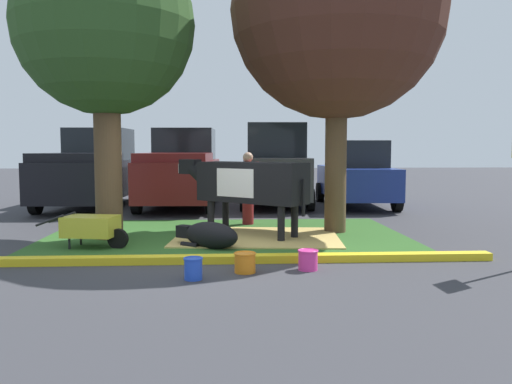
# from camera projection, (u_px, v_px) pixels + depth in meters

# --- Properties ---
(ground_plane) EXTENTS (80.00, 80.00, 0.00)m
(ground_plane) POSITION_uv_depth(u_px,v_px,m) (196.00, 253.00, 8.89)
(ground_plane) COLOR #38383D
(grass_island) EXTENTS (7.21, 4.69, 0.02)m
(grass_island) POSITION_uv_depth(u_px,v_px,m) (227.00, 236.00, 10.59)
(grass_island) COLOR #2D5B23
(grass_island) RESTS_ON ground
(curb_yellow) EXTENTS (8.41, 0.24, 0.12)m
(curb_yellow) POSITION_uv_depth(u_px,v_px,m) (227.00, 259.00, 8.10)
(curb_yellow) COLOR yellow
(curb_yellow) RESTS_ON ground
(hay_bedding) EXTENTS (3.41, 2.69, 0.04)m
(hay_bedding) POSITION_uv_depth(u_px,v_px,m) (257.00, 237.00, 10.32)
(hay_bedding) COLOR tan
(hay_bedding) RESTS_ON ground
(shade_tree_left) EXTENTS (3.42, 3.42, 5.84)m
(shade_tree_left) POSITION_uv_depth(u_px,v_px,m) (105.00, 28.00, 9.91)
(shade_tree_left) COLOR brown
(shade_tree_left) RESTS_ON ground
(shade_tree_right) EXTENTS (4.41, 4.41, 6.79)m
(shade_tree_right) POSITION_uv_depth(u_px,v_px,m) (338.00, 13.00, 10.68)
(shade_tree_right) COLOR brown
(shade_tree_right) RESTS_ON ground
(cow_holstein) EXTENTS (2.67, 2.26, 1.55)m
(cow_holstein) POSITION_uv_depth(u_px,v_px,m) (247.00, 183.00, 10.49)
(cow_holstein) COLOR black
(cow_holstein) RESTS_ON ground
(calf_lying) EXTENTS (1.25, 1.03, 0.48)m
(calf_lying) POSITION_uv_depth(u_px,v_px,m) (210.00, 235.00, 9.25)
(calf_lying) COLOR black
(calf_lying) RESTS_ON ground
(person_handler) EXTENTS (0.52, 0.34, 1.70)m
(person_handler) POSITION_uv_depth(u_px,v_px,m) (248.00, 186.00, 12.09)
(person_handler) COLOR maroon
(person_handler) RESTS_ON ground
(wheelbarrow) EXTENTS (1.62, 0.78, 0.63)m
(wheelbarrow) POSITION_uv_depth(u_px,v_px,m) (92.00, 227.00, 9.26)
(wheelbarrow) COLOR gold
(wheelbarrow) RESTS_ON ground
(bucket_blue) EXTENTS (0.27, 0.27, 0.30)m
(bucket_blue) POSITION_uv_depth(u_px,v_px,m) (193.00, 268.00, 7.05)
(bucket_blue) COLOR blue
(bucket_blue) RESTS_ON ground
(bucket_orange) EXTENTS (0.33, 0.33, 0.29)m
(bucket_orange) POSITION_uv_depth(u_px,v_px,m) (245.00, 262.00, 7.46)
(bucket_orange) COLOR orange
(bucket_orange) RESTS_ON ground
(bucket_pink) EXTENTS (0.31, 0.31, 0.30)m
(bucket_pink) POSITION_uv_depth(u_px,v_px,m) (308.00, 259.00, 7.61)
(bucket_pink) COLOR #EA3893
(bucket_pink) RESTS_ON ground
(pickup_truck_black) EXTENTS (2.40, 5.48, 2.42)m
(pickup_truck_black) POSITION_uv_depth(u_px,v_px,m) (92.00, 171.00, 15.88)
(pickup_truck_black) COLOR black
(pickup_truck_black) RESTS_ON ground
(pickup_truck_maroon) EXTENTS (2.40, 5.48, 2.42)m
(pickup_truck_maroon) POSITION_uv_depth(u_px,v_px,m) (182.00, 170.00, 15.95)
(pickup_truck_maroon) COLOR maroon
(pickup_truck_maroon) RESTS_ON ground
(suv_dark_grey) EXTENTS (2.28, 4.68, 2.52)m
(suv_dark_grey) POSITION_uv_depth(u_px,v_px,m) (275.00, 165.00, 16.23)
(suv_dark_grey) COLOR #3D3D42
(suv_dark_grey) RESTS_ON ground
(sedan_blue) EXTENTS (2.18, 4.48, 2.02)m
(sedan_blue) POSITION_uv_depth(u_px,v_px,m) (355.00, 174.00, 16.08)
(sedan_blue) COLOR navy
(sedan_blue) RESTS_ON ground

